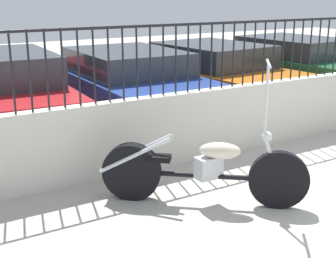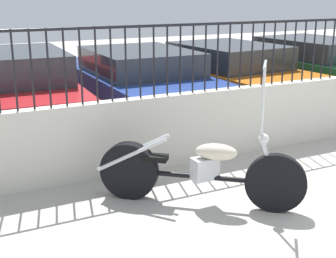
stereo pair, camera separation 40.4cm
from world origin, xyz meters
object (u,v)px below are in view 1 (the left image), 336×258
object	(u,v)px
car_orange	(206,72)
car_green	(286,65)
car_red	(0,91)
car_blue	(123,82)
motorcycle_black	(192,169)

from	to	relation	value
car_orange	car_green	distance (m)	2.11
car_orange	car_green	bearing A→B (deg)	-99.30
car_red	car_orange	bearing A→B (deg)	-87.73
car_blue	car_green	world-z (taller)	car_green
motorcycle_black	car_green	xyz separation A→B (m)	(5.09, 3.80, 0.28)
car_red	car_green	bearing A→B (deg)	-89.21
car_green	car_orange	bearing A→B (deg)	80.78
car_blue	car_orange	xyz separation A→B (m)	(2.02, 0.18, -0.01)
car_green	car_red	bearing A→B (deg)	83.71
car_blue	car_orange	bearing A→B (deg)	-84.47
motorcycle_black	car_blue	size ratio (longest dim) A/B	0.41
car_green	car_blue	bearing A→B (deg)	85.44
car_blue	car_green	xyz separation A→B (m)	(4.12, 0.01, 0.01)
car_red	car_blue	world-z (taller)	car_red
car_orange	car_green	xyz separation A→B (m)	(2.11, -0.17, 0.02)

